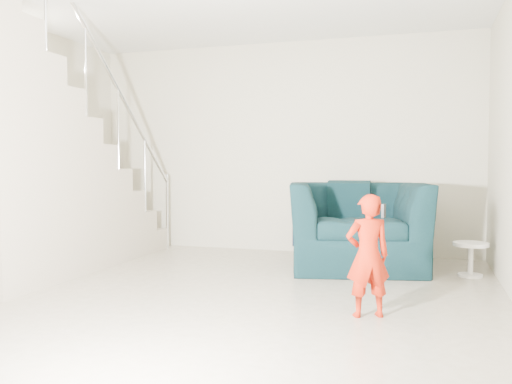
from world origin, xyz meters
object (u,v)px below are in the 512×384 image
Objects in this scene: armchair at (356,225)px; toddler at (368,256)px; side_table at (471,254)px; staircase at (37,182)px.

toddler is (0.30, -1.88, -0.01)m from armchair.
side_table is 0.10× the size of staircase.
armchair is 4.14× the size of side_table.
staircase reaches higher than toddler.
armchair is at bearing 174.18° from side_table.
armchair is 1.57× the size of toddler.
armchair is 1.90m from toddler.
staircase reaches higher than armchair.
armchair is 3.39m from staircase.
staircase is (-4.25, -1.18, 0.71)m from side_table.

